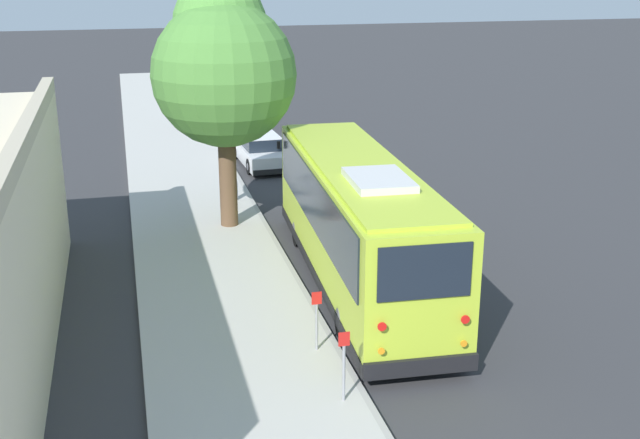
{
  "coord_description": "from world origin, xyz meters",
  "views": [
    {
      "loc": [
        -19.89,
        6.15,
        8.25
      ],
      "look_at": [
        0.55,
        1.07,
        1.3
      ],
      "focal_mm": 45.0,
      "sensor_mm": 36.0,
      "label": 1
    }
  ],
  "objects_px": {
    "parked_sedan_maroon": "(232,118)",
    "fire_hydrant": "(234,189)",
    "street_tree": "(223,64)",
    "sign_post_near": "(344,366)",
    "parked_sedan_white": "(261,151)",
    "sign_post_far": "(317,320)",
    "shuttle_bus": "(358,217)"
  },
  "relations": [
    {
      "from": "shuttle_bus",
      "to": "sign_post_far",
      "type": "distance_m",
      "value": 4.27
    },
    {
      "from": "sign_post_near",
      "to": "fire_hydrant",
      "type": "height_order",
      "value": "sign_post_near"
    },
    {
      "from": "parked_sedan_maroon",
      "to": "sign_post_far",
      "type": "distance_m",
      "value": 24.01
    },
    {
      "from": "shuttle_bus",
      "to": "sign_post_far",
      "type": "bearing_deg",
      "value": 154.36
    },
    {
      "from": "street_tree",
      "to": "sign_post_near",
      "type": "distance_m",
      "value": 11.97
    },
    {
      "from": "street_tree",
      "to": "fire_hydrant",
      "type": "distance_m",
      "value": 5.29
    },
    {
      "from": "street_tree",
      "to": "fire_hydrant",
      "type": "relative_size",
      "value": 9.34
    },
    {
      "from": "sign_post_near",
      "to": "sign_post_far",
      "type": "distance_m",
      "value": 2.16
    },
    {
      "from": "street_tree",
      "to": "sign_post_near",
      "type": "height_order",
      "value": "street_tree"
    },
    {
      "from": "parked_sedan_white",
      "to": "street_tree",
      "type": "distance_m",
      "value": 9.25
    },
    {
      "from": "sign_post_near",
      "to": "sign_post_far",
      "type": "bearing_deg",
      "value": 0.0
    },
    {
      "from": "street_tree",
      "to": "sign_post_far",
      "type": "distance_m",
      "value": 10.01
    },
    {
      "from": "parked_sedan_white",
      "to": "parked_sedan_maroon",
      "type": "xyz_separation_m",
      "value": [
        7.27,
        0.14,
        0.02
      ]
    },
    {
      "from": "sign_post_near",
      "to": "parked_sedan_maroon",
      "type": "bearing_deg",
      "value": -3.44
    },
    {
      "from": "parked_sedan_maroon",
      "to": "sign_post_near",
      "type": "distance_m",
      "value": 26.16
    },
    {
      "from": "parked_sedan_maroon",
      "to": "street_tree",
      "type": "height_order",
      "value": "street_tree"
    },
    {
      "from": "parked_sedan_maroon",
      "to": "street_tree",
      "type": "xyz_separation_m",
      "value": [
        -14.96,
        2.24,
        4.54
      ]
    },
    {
      "from": "shuttle_bus",
      "to": "parked_sedan_white",
      "type": "height_order",
      "value": "shuttle_bus"
    },
    {
      "from": "shuttle_bus",
      "to": "sign_post_near",
      "type": "relative_size",
      "value": 7.77
    },
    {
      "from": "shuttle_bus",
      "to": "sign_post_near",
      "type": "bearing_deg",
      "value": 164.08
    },
    {
      "from": "sign_post_near",
      "to": "parked_sedan_white",
      "type": "bearing_deg",
      "value": -5.19
    },
    {
      "from": "parked_sedan_white",
      "to": "sign_post_far",
      "type": "distance_m",
      "value": 16.78
    },
    {
      "from": "shuttle_bus",
      "to": "parked_sedan_white",
      "type": "bearing_deg",
      "value": 4.27
    },
    {
      "from": "parked_sedan_maroon",
      "to": "fire_hydrant",
      "type": "height_order",
      "value": "parked_sedan_maroon"
    },
    {
      "from": "parked_sedan_white",
      "to": "fire_hydrant",
      "type": "height_order",
      "value": "parked_sedan_white"
    },
    {
      "from": "fire_hydrant",
      "to": "sign_post_near",
      "type": "bearing_deg",
      "value": -179.51
    },
    {
      "from": "parked_sedan_maroon",
      "to": "fire_hydrant",
      "type": "distance_m",
      "value": 12.53
    },
    {
      "from": "parked_sedan_maroon",
      "to": "fire_hydrant",
      "type": "relative_size",
      "value": 5.31
    },
    {
      "from": "sign_post_near",
      "to": "sign_post_far",
      "type": "xyz_separation_m",
      "value": [
        2.15,
        0.0,
        -0.05
      ]
    },
    {
      "from": "street_tree",
      "to": "sign_post_far",
      "type": "xyz_separation_m",
      "value": [
        -9.01,
        -0.67,
        -4.31
      ]
    },
    {
      "from": "parked_sedan_maroon",
      "to": "parked_sedan_white",
      "type": "bearing_deg",
      "value": -174.29
    },
    {
      "from": "sign_post_near",
      "to": "street_tree",
      "type": "bearing_deg",
      "value": 3.42
    }
  ]
}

